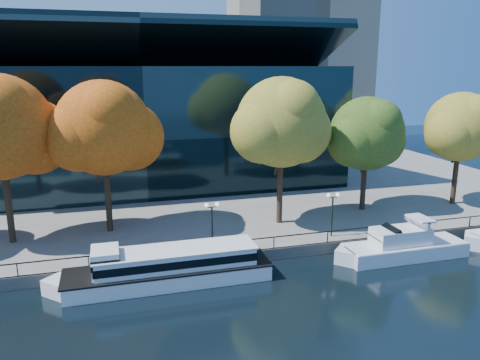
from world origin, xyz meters
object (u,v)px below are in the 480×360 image
object	(u,v)px
tree_1	(2,129)
tree_2	(105,130)
lamp_2	(333,204)
tree_3	(283,124)
tour_boat	(164,266)
cruiser_near	(400,246)
tree_5	(462,128)
tree_4	(368,135)
lamp_1	(212,215)

from	to	relation	value
tree_1	tree_2	bearing A→B (deg)	4.70
lamp_2	tree_3	bearing A→B (deg)	121.98
tree_1	tree_2	world-z (taller)	tree_1
tour_boat	cruiser_near	bearing A→B (deg)	-1.95
tree_3	tree_5	distance (m)	21.12
cruiser_near	tree_1	distance (m)	34.89
tree_4	tour_boat	bearing A→B (deg)	-156.48
tour_boat	lamp_1	bearing A→B (deg)	36.57
tour_boat	tree_5	world-z (taller)	tree_5
tree_1	tour_boat	bearing A→B (deg)	-38.83
tour_boat	tree_1	world-z (taller)	tree_1
tree_2	lamp_1	distance (m)	12.46
tree_4	lamp_1	xyz separation A→B (m)	(-18.15, -6.53, -5.04)
tree_2	tree_3	xyz separation A→B (m)	(16.11, -2.05, 0.20)
tour_boat	cruiser_near	distance (m)	20.03
tree_3	lamp_1	distance (m)	11.51
tree_1	tree_5	bearing A→B (deg)	-0.61
tree_1	lamp_2	xyz separation A→B (m)	(27.39, -6.22, -6.93)
tree_1	lamp_2	bearing A→B (deg)	-12.79
tour_boat	tree_1	bearing A→B (deg)	141.17
tree_5	lamp_1	xyz separation A→B (m)	(-29.08, -5.73, -5.46)
cruiser_near	tree_5	bearing A→B (deg)	35.70
tree_3	tree_5	size ratio (longest dim) A/B	1.14
tree_2	lamp_2	size ratio (longest dim) A/B	3.45
cruiser_near	tree_4	distance (m)	13.45
tree_3	tree_5	xyz separation A→B (m)	(21.06, 0.88, -1.23)
tour_boat	tree_5	bearing A→B (deg)	15.10
cruiser_near	tree_2	distance (m)	27.66
tree_2	tree_5	world-z (taller)	tree_2
lamp_1	lamp_2	world-z (taller)	same
tree_2	lamp_2	xyz separation A→B (m)	(19.14, -6.90, -6.49)
lamp_1	cruiser_near	bearing A→B (deg)	-14.47
tree_1	tree_2	xyz separation A→B (m)	(8.25, 0.68, -0.44)
tour_boat	tree_5	distance (m)	35.69
tree_1	lamp_1	distance (m)	18.81
tour_boat	tree_2	xyz separation A→B (m)	(-3.61, 10.22, 9.11)
tree_5	lamp_2	bearing A→B (deg)	-162.37
tour_boat	tree_3	bearing A→B (deg)	33.19
tree_4	lamp_2	size ratio (longest dim) A/B	2.99
cruiser_near	tree_4	xyz separation A→B (m)	(2.62, 10.53, 7.94)
tour_boat	tree_4	world-z (taller)	tree_4
cruiser_near	tree_4	world-z (taller)	tree_4
tree_4	tree_5	size ratio (longest dim) A/B	0.97
tree_4	tree_5	xyz separation A→B (m)	(10.93, -0.79, 0.43)
tree_1	tree_2	distance (m)	8.29
cruiser_near	tree_1	bearing A→B (deg)	162.21
tree_2	tree_5	size ratio (longest dim) A/B	1.13
tour_boat	cruiser_near	size ratio (longest dim) A/B	1.41
cruiser_near	tree_1	size ratio (longest dim) A/B	0.82
tree_1	tree_5	xyz separation A→B (m)	(45.42, -0.49, -1.47)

